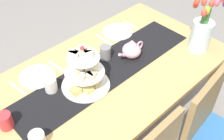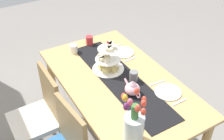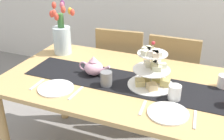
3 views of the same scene
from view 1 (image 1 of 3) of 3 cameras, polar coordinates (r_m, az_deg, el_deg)
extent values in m
plane|color=gray|center=(2.40, -0.59, -13.75)|extent=(8.00, 8.00, 0.00)
cube|color=tan|center=(1.82, -0.75, -0.59)|extent=(1.65, 0.93, 0.03)
cylinder|color=tan|center=(2.70, 5.28, 5.20)|extent=(0.07, 0.07, 0.73)
cylinder|color=tan|center=(2.39, 19.39, -3.38)|extent=(0.07, 0.07, 0.73)
cylinder|color=olive|center=(2.27, 17.88, -12.57)|extent=(0.04, 0.04, 0.41)
cube|color=olive|center=(1.79, 18.25, -7.33)|extent=(0.42, 0.08, 0.45)
cube|color=black|center=(1.82, -1.17, 0.10)|extent=(1.36, 0.32, 0.00)
cylinder|color=beige|center=(1.63, -5.72, 0.33)|extent=(0.01, 0.01, 0.28)
cylinder|color=white|center=(1.72, -5.41, -3.06)|extent=(0.30, 0.30, 0.01)
cylinder|color=white|center=(1.64, -5.65, -0.37)|extent=(0.24, 0.24, 0.01)
cylinder|color=white|center=(1.57, -5.92, 2.57)|extent=(0.19, 0.19, 0.01)
cube|color=#D4C474|center=(1.66, -7.47, -4.31)|extent=(0.06, 0.05, 0.04)
cube|color=#E1D17A|center=(1.66, -4.88, -4.04)|extent=(0.05, 0.05, 0.04)
cube|color=#D2BF77|center=(1.70, -3.59, -2.49)|extent=(0.08, 0.08, 0.04)
cube|color=#D4BF78|center=(1.75, -4.56, -1.02)|extent=(0.08, 0.08, 0.04)
cube|color=beige|center=(1.73, -7.48, -1.83)|extent=(0.08, 0.08, 0.04)
cube|color=beige|center=(1.62, -6.94, -0.35)|extent=(0.06, 0.04, 0.03)
cube|color=beige|center=(1.58, -6.25, -1.58)|extent=(0.07, 0.06, 0.03)
cube|color=beige|center=(1.59, -4.71, -1.28)|extent=(0.05, 0.06, 0.03)
cube|color=#ECE7BD|center=(1.60, -4.37, -0.89)|extent=(0.04, 0.06, 0.03)
cube|color=beige|center=(1.63, -3.88, 0.12)|extent=(0.06, 0.07, 0.03)
cube|color=beige|center=(1.56, -4.92, 3.28)|extent=(0.07, 0.06, 0.03)
cube|color=#ECE8BE|center=(1.58, -4.92, 3.76)|extent=(0.06, 0.05, 0.03)
cube|color=beige|center=(1.60, -6.04, 4.25)|extent=(0.05, 0.07, 0.03)
cube|color=beige|center=(1.58, -6.67, 3.65)|extent=(0.04, 0.06, 0.03)
cube|color=beige|center=(1.58, -7.92, 3.42)|extent=(0.05, 0.06, 0.03)
cube|color=#EDE6CB|center=(1.57, -7.97, 3.15)|extent=(0.07, 0.06, 0.03)
sphere|color=red|center=(1.53, -6.10, 4.55)|extent=(0.02, 0.02, 0.02)
ellipsoid|color=#E5A8BC|center=(1.90, 4.05, 4.05)|extent=(0.13, 0.13, 0.10)
cone|color=#E5A8BC|center=(1.86, 4.15, 5.69)|extent=(0.06, 0.06, 0.04)
cylinder|color=#E5A8BC|center=(1.84, 2.14, 3.10)|extent=(0.07, 0.02, 0.06)
torus|color=#E5A8BC|center=(1.95, 5.67, 5.05)|extent=(0.07, 0.01, 0.07)
cylinder|color=silver|center=(2.03, 17.79, 6.73)|extent=(0.14, 0.14, 0.22)
cylinder|color=#3D7538|center=(1.94, 18.79, 10.55)|extent=(0.05, 0.05, 0.12)
ellipsoid|color=#EF4C38|center=(1.82, 18.42, 11.14)|extent=(0.04, 0.04, 0.06)
ellipsoid|color=yellow|center=(1.84, 18.96, 11.51)|extent=(0.04, 0.04, 0.06)
ellipsoid|color=#E5607A|center=(1.88, 20.82, 12.91)|extent=(0.04, 0.04, 0.06)
ellipsoid|color=#EF4C38|center=(1.98, 19.80, 12.68)|extent=(0.04, 0.04, 0.06)
ellipsoid|color=#EF4C38|center=(1.95, 18.42, 13.17)|extent=(0.04, 0.04, 0.06)
ellipsoid|color=#EF4C38|center=(1.93, 16.83, 12.79)|extent=(0.04, 0.04, 0.06)
ellipsoid|color=#EF4C38|center=(1.86, 17.14, 13.41)|extent=(0.04, 0.04, 0.06)
cylinder|color=white|center=(1.47, -15.09, -13.66)|extent=(0.08, 0.08, 0.08)
cylinder|color=white|center=(2.16, 1.20, 7.88)|extent=(0.23, 0.23, 0.01)
cube|color=silver|center=(2.25, 3.87, 9.27)|extent=(0.02, 0.15, 0.01)
cube|color=silver|center=(2.08, -1.66, 6.26)|extent=(0.02, 0.17, 0.01)
cylinder|color=white|center=(1.83, -15.09, -1.30)|extent=(0.23, 0.23, 0.01)
cube|color=silver|center=(1.88, -11.41, 0.75)|extent=(0.03, 0.15, 0.01)
cube|color=silver|center=(1.80, -18.93, -3.53)|extent=(0.03, 0.17, 0.01)
cylinder|color=slate|center=(1.88, -1.37, 3.62)|extent=(0.08, 0.08, 0.09)
cylinder|color=white|center=(1.70, -12.51, -3.00)|extent=(0.08, 0.08, 0.09)
cylinder|color=red|center=(1.59, -21.09, -9.76)|extent=(0.08, 0.08, 0.09)
camera|label=2|loc=(2.60, 61.22, 32.98)|focal=44.86mm
camera|label=3|loc=(2.61, -41.05, 26.47)|focal=45.20mm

